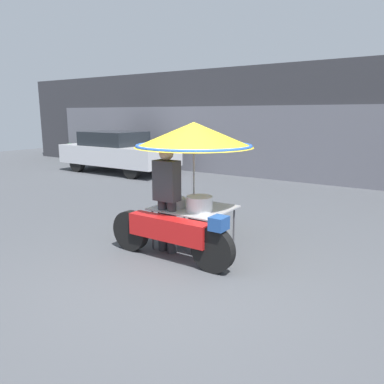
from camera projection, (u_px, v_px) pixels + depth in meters
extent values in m
plane|color=#4C4F54|center=(179.00, 279.00, 4.83)|extent=(36.00, 36.00, 0.00)
cube|color=#38383D|center=(344.00, 123.00, 11.56)|extent=(28.00, 2.00, 3.60)
cube|color=slate|center=(334.00, 146.00, 10.86)|extent=(23.80, 0.06, 2.34)
cylinder|color=black|center=(213.00, 250.00, 4.98)|extent=(0.63, 0.14, 0.63)
cylinder|color=black|center=(131.00, 231.00, 5.79)|extent=(0.63, 0.14, 0.63)
cube|color=red|center=(169.00, 229.00, 5.36)|extent=(1.31, 0.24, 0.32)
cube|color=#234C93|center=(219.00, 223.00, 4.86)|extent=(0.20, 0.24, 0.18)
cylinder|color=black|center=(204.00, 225.00, 6.17)|extent=(0.56, 0.14, 0.56)
cylinder|color=#515156|center=(206.00, 241.00, 5.30)|extent=(0.03, 0.03, 0.64)
cylinder|color=#515156|center=(234.00, 226.00, 6.00)|extent=(0.03, 0.03, 0.64)
cylinder|color=#515156|center=(153.00, 229.00, 5.84)|extent=(0.03, 0.03, 0.64)
cylinder|color=#515156|center=(184.00, 217.00, 6.53)|extent=(0.03, 0.03, 0.64)
cube|color=#B2B2B7|center=(194.00, 208.00, 5.85)|extent=(1.14, 1.00, 0.02)
cylinder|color=#B2B2B7|center=(194.00, 178.00, 5.75)|extent=(0.03, 0.03, 0.94)
cone|color=yellow|center=(194.00, 135.00, 5.62)|extent=(1.80, 1.80, 0.37)
torus|color=blue|center=(194.00, 146.00, 5.65)|extent=(1.76, 1.76, 0.05)
cylinder|color=#B7B7BC|center=(174.00, 202.00, 5.83)|extent=(0.37, 0.37, 0.15)
cylinder|color=silver|center=(199.00, 204.00, 5.59)|extent=(0.40, 0.40, 0.22)
cylinder|color=silver|center=(198.00, 202.00, 6.03)|extent=(0.23, 0.23, 0.07)
cylinder|color=#2D2D33|center=(163.00, 225.00, 5.76)|extent=(0.14, 0.14, 0.81)
cylinder|color=#2D2D33|center=(172.00, 227.00, 5.66)|extent=(0.14, 0.14, 0.81)
cube|color=#38383D|center=(167.00, 181.00, 5.57)|extent=(0.38, 0.22, 0.61)
sphere|color=tan|center=(166.00, 153.00, 5.48)|extent=(0.22, 0.22, 0.22)
cylinder|color=black|center=(132.00, 169.00, 12.16)|extent=(0.63, 0.20, 0.63)
cylinder|color=black|center=(162.00, 164.00, 13.42)|extent=(0.63, 0.20, 0.63)
cylinder|color=black|center=(77.00, 163.00, 13.63)|extent=(0.63, 0.20, 0.63)
cylinder|color=black|center=(109.00, 159.00, 14.89)|extent=(0.63, 0.20, 0.63)
cube|color=silver|center=(119.00, 155.00, 13.46)|extent=(4.33, 1.83, 0.66)
cube|color=#1E2328|center=(114.00, 138.00, 13.46)|extent=(2.08, 1.61, 0.49)
cylinder|color=brown|center=(71.00, 159.00, 16.52)|extent=(0.36, 0.36, 0.22)
sphere|color=#1E5B2D|center=(70.00, 151.00, 16.44)|extent=(0.65, 0.65, 0.65)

